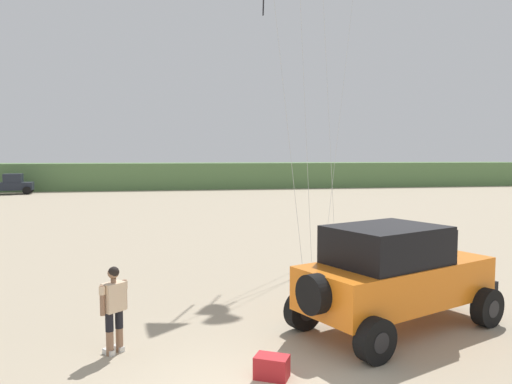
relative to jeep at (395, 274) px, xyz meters
name	(u,v)px	position (x,y,z in m)	size (l,w,h in m)	color
dune_ridge	(165,176)	(-4.80, 47.62, 0.24)	(90.00, 7.10, 2.89)	#567A47
jeep	(395,274)	(0.00, 0.00, 0.00)	(5.00, 3.86, 2.26)	orange
person_watching	(114,305)	(-5.81, -0.28, -0.26)	(0.49, 0.47, 1.67)	#8C664C
cooler_box	(272,367)	(-3.11, -1.84, -1.01)	(0.56, 0.36, 0.38)	#B21E23
distant_pickup	(9,185)	(-19.77, 41.38, -0.26)	(4.80, 2.90, 1.98)	#1E232D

